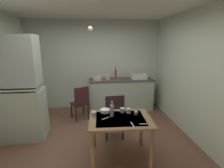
% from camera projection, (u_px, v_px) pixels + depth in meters
% --- Properties ---
extents(ground_plane, '(5.21, 5.21, 0.00)m').
position_uv_depth(ground_plane, '(98.00, 144.00, 3.35)').
color(ground_plane, brown).
extents(wall_back, '(4.01, 0.10, 2.64)m').
position_uv_depth(wall_back, '(95.00, 65.00, 5.11)').
color(wall_back, beige).
rests_on(wall_back, ground).
extents(wall_right, '(0.10, 4.31, 2.64)m').
position_uv_depth(wall_right, '(200.00, 77.00, 3.26)').
color(wall_right, beige).
rests_on(wall_right, ground).
extents(hutch_cabinet, '(0.84, 0.55, 2.13)m').
position_uv_depth(hutch_cabinet, '(21.00, 93.00, 3.36)').
color(hutch_cabinet, '#A7B8A2').
rests_on(hutch_cabinet, ground).
extents(counter_cabinet, '(1.87, 0.64, 0.94)m').
position_uv_depth(counter_cabinet, '(121.00, 94.00, 5.05)').
color(counter_cabinet, '#A7B8A2').
rests_on(counter_cabinet, ground).
extents(sink_basin, '(0.44, 0.34, 0.15)m').
position_uv_depth(sink_basin, '(139.00, 76.00, 4.98)').
color(sink_basin, white).
rests_on(sink_basin, counter_cabinet).
extents(hand_pump, '(0.05, 0.27, 0.39)m').
position_uv_depth(hand_pump, '(116.00, 73.00, 4.92)').
color(hand_pump, maroon).
rests_on(hand_pump, counter_cabinet).
extents(mixing_bowl_counter, '(0.25, 0.25, 0.09)m').
position_uv_depth(mixing_bowl_counter, '(98.00, 78.00, 4.80)').
color(mixing_bowl_counter, beige).
rests_on(mixing_bowl_counter, counter_cabinet).
extents(stoneware_crock, '(0.13, 0.13, 0.13)m').
position_uv_depth(stoneware_crock, '(108.00, 77.00, 4.90)').
color(stoneware_crock, beige).
rests_on(stoneware_crock, counter_cabinet).
extents(dining_table, '(1.08, 0.84, 0.74)m').
position_uv_depth(dining_table, '(120.00, 124.00, 2.84)').
color(dining_table, brown).
rests_on(dining_table, ground).
extents(chair_far_side, '(0.42, 0.42, 0.97)m').
position_uv_depth(chair_far_side, '(114.00, 116.00, 3.46)').
color(chair_far_side, '#301F1E').
rests_on(chair_far_side, ground).
extents(chair_by_counter, '(0.53, 0.53, 0.91)m').
position_uv_depth(chair_by_counter, '(80.00, 103.00, 4.32)').
color(chair_by_counter, '#361B1B').
rests_on(chair_by_counter, ground).
extents(serving_bowl_wide, '(0.17, 0.17, 0.06)m').
position_uv_depth(serving_bowl_wide, '(105.00, 111.00, 3.04)').
color(serving_bowl_wide, white).
rests_on(serving_bowl_wide, dining_table).
extents(teacup_cream, '(0.08, 0.08, 0.08)m').
position_uv_depth(teacup_cream, '(122.00, 110.00, 3.04)').
color(teacup_cream, '#ADD1C1').
rests_on(teacup_cream, dining_table).
extents(mug_dark, '(0.08, 0.08, 0.09)m').
position_uv_depth(mug_dark, '(129.00, 111.00, 3.01)').
color(mug_dark, '#ADD1C1').
rests_on(mug_dark, dining_table).
extents(mug_tall, '(0.08, 0.08, 0.08)m').
position_uv_depth(mug_tall, '(94.00, 114.00, 2.89)').
color(mug_tall, '#9EB2C6').
rests_on(mug_tall, dining_table).
extents(teacup_mint, '(0.06, 0.06, 0.06)m').
position_uv_depth(teacup_mint, '(136.00, 113.00, 2.95)').
color(teacup_mint, tan).
rests_on(teacup_mint, dining_table).
extents(glass_bottle, '(0.06, 0.06, 0.27)m').
position_uv_depth(glass_bottle, '(112.00, 110.00, 2.86)').
color(glass_bottle, '#B7BCC1').
rests_on(glass_bottle, dining_table).
extents(table_knife, '(0.04, 0.19, 0.00)m').
position_uv_depth(table_knife, '(133.00, 125.00, 2.58)').
color(table_knife, silver).
rests_on(table_knife, dining_table).
extents(teaspoon_near_bowl, '(0.14, 0.09, 0.00)m').
position_uv_depth(teaspoon_near_bowl, '(106.00, 118.00, 2.80)').
color(teaspoon_near_bowl, beige).
rests_on(teaspoon_near_bowl, dining_table).
extents(teaspoon_by_cup, '(0.13, 0.02, 0.00)m').
position_uv_depth(teaspoon_by_cup, '(143.00, 124.00, 2.61)').
color(teaspoon_by_cup, beige).
rests_on(teaspoon_by_cup, dining_table).
extents(pendant_bulb, '(0.08, 0.08, 0.08)m').
position_uv_depth(pendant_bulb, '(90.00, 29.00, 2.78)').
color(pendant_bulb, '#F9EFCC').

